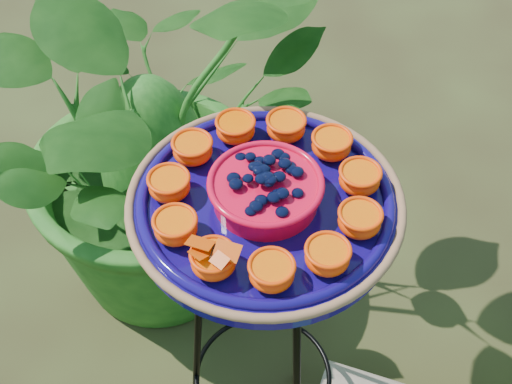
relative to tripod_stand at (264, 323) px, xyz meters
The scene contains 3 objects.
tripod_stand is the anchor object (origin of this frame).
feeder_dish 0.37m from the tripod_stand, 100.37° to the right, with size 0.50×0.50×0.10m.
shrub_back_left 0.61m from the tripod_stand, 136.77° to the left, with size 0.93×0.80×1.03m, color #194D14.
Camera 1 is at (0.13, -0.57, 1.72)m, focal length 50.00 mm.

